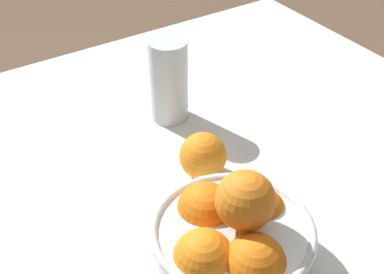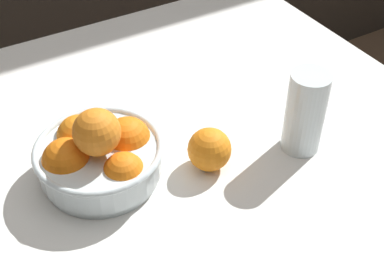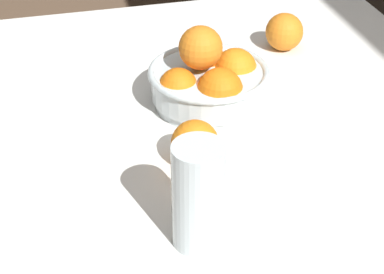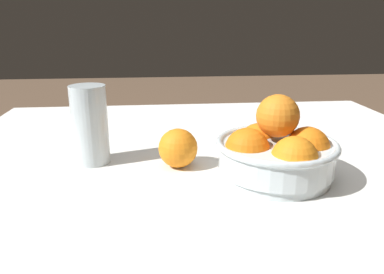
# 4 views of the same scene
# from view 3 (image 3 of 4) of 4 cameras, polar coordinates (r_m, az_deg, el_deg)

# --- Properties ---
(dining_table) EXTENTS (1.15, 1.13, 0.73)m
(dining_table) POSITION_cam_3_polar(r_m,az_deg,el_deg) (1.12, -0.18, -3.03)
(dining_table) COLOR white
(dining_table) RESTS_ON ground_plane
(fruit_bowl) EXTENTS (0.22, 0.22, 0.15)m
(fruit_bowl) POSITION_cam_3_polar(r_m,az_deg,el_deg) (1.15, 1.54, 5.18)
(fruit_bowl) COLOR silver
(fruit_bowl) RESTS_ON dining_table
(juice_glass) EXTENTS (0.07, 0.07, 0.16)m
(juice_glass) POSITION_cam_3_polar(r_m,az_deg,el_deg) (0.84, 0.57, -5.61)
(juice_glass) COLOR #F4A314
(juice_glass) RESTS_ON dining_table
(orange_loose_near_bowl) EXTENTS (0.08, 0.08, 0.08)m
(orange_loose_near_bowl) POSITION_cam_3_polar(r_m,az_deg,el_deg) (1.00, 0.27, -0.60)
(orange_loose_near_bowl) COLOR orange
(orange_loose_near_bowl) RESTS_ON dining_table
(orange_loose_front) EXTENTS (0.08, 0.08, 0.08)m
(orange_loose_front) POSITION_cam_3_polar(r_m,az_deg,el_deg) (1.37, 8.21, 9.24)
(orange_loose_front) COLOR orange
(orange_loose_front) RESTS_ON dining_table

